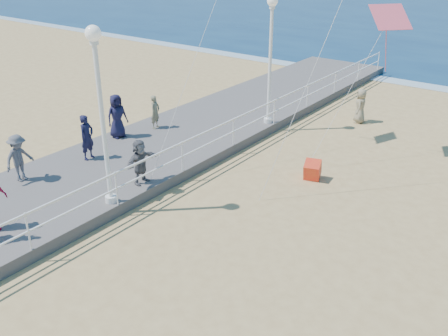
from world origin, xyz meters
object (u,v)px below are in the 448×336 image
Objects in this scene: lamp_post_mid at (100,100)px; box_kite at (312,172)px; spectator_2 at (19,158)px; spectator_6 at (155,112)px; spectator_0 at (87,137)px; beach_walker_c at (360,106)px; spectator_5 at (140,162)px; spectator_4 at (117,116)px; lamp_post_far at (271,48)px.

lamp_post_mid is 8.87× the size of box_kite.
spectator_6 is at bearing -7.34° from spectator_2.
spectator_2 is (-0.36, -2.52, -0.03)m from spectator_0.
lamp_post_mid reaches higher than beach_walker_c.
lamp_post_mid is at bearing -140.71° from box_kite.
spectator_2 is 1.14× the size of spectator_6.
lamp_post_mid is 7.03m from spectator_6.
lamp_post_mid is at bearing -128.06° from spectator_0.
spectator_5 is 6.01m from box_kite.
box_kite is at bearing -45.28° from spectator_5.
spectator_6 is at bearing -3.41° from spectator_4.
spectator_0 is 1.03× the size of spectator_2.
spectator_4 reaches higher than spectator_0.
lamp_post_far is 2.99× the size of spectator_4.
spectator_2 reaches higher than beach_walker_c.
spectator_5 is 11.38m from beach_walker_c.
lamp_post_far is at bearing -26.54° from spectator_2.
lamp_post_mid is 1.00× the size of lamp_post_far.
lamp_post_far is at bearing -57.29° from spectator_6.
beach_walker_c is at bearing -25.24° from spectator_4.
spectator_5 is at bearing 97.45° from lamp_post_mid.
box_kite is (7.01, 4.11, -0.94)m from spectator_0.
box_kite is (7.38, 6.63, -0.91)m from spectator_2.
spectator_6 is 2.37× the size of box_kite.
beach_walker_c is 2.62× the size of box_kite.
lamp_post_far is 8.27m from spectator_0.
beach_walker_c is at bearing -32.13° from spectator_2.
spectator_4 is at bearing 10.89° from spectator_0.
lamp_post_mid is 3.51× the size of spectator_5.
spectator_2 is 1.03× the size of beach_walker_c.
lamp_post_far is 3.29× the size of spectator_2.
box_kite is (3.85, -3.14, -3.36)m from lamp_post_far.
lamp_post_far is 3.74× the size of spectator_6.
spectator_0 reaches higher than spectator_2.
spectator_2 reaches higher than box_kite.
lamp_post_mid is 3.18× the size of spectator_0.
spectator_5 is (3.74, -2.39, -0.13)m from spectator_4.
spectator_0 is at bearing -113.54° from lamp_post_far.
spectator_0 is at bearing 82.85° from spectator_5.
lamp_post_mid reaches higher than box_kite.
spectator_6 is at bearing -135.13° from lamp_post_far.
spectator_6 reaches higher than beach_walker_c.
spectator_4 is 10.92m from beach_walker_c.
spectator_0 is 12.27m from beach_walker_c.
lamp_post_far is 6.00m from box_kite.
spectator_0 is (-3.16, 1.75, -2.42)m from lamp_post_mid.
lamp_post_far reaches higher than spectator_2.
spectator_2 is at bearing -167.70° from lamp_post_mid.
spectator_5 is 2.53× the size of box_kite.
lamp_post_mid is 7.78m from box_kite.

